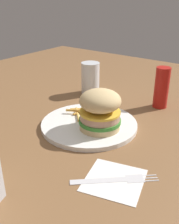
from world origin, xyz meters
name	(u,v)px	position (x,y,z in m)	size (l,w,h in m)	color
ground_plane	(84,124)	(0.00, 0.00, 0.00)	(1.60, 1.60, 0.00)	brown
plate	(90,124)	(0.02, 0.00, 0.01)	(0.26, 0.26, 0.01)	white
sandwich	(100,109)	(0.06, -0.01, 0.06)	(0.11, 0.11, 0.10)	tan
fries_pile	(86,111)	(-0.03, 0.04, 0.02)	(0.10, 0.11, 0.01)	gold
napkin	(114,180)	(0.19, -0.15, 0.00)	(0.11, 0.11, 0.00)	white
fork	(115,179)	(0.19, -0.15, 0.00)	(0.14, 0.13, 0.00)	silver
drink_glass	(90,80)	(-0.13, 0.21, 0.05)	(0.06, 0.06, 0.11)	silver
ketchup_bottle	(162,88)	(0.12, 0.24, 0.06)	(0.04, 0.04, 0.13)	#B21914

